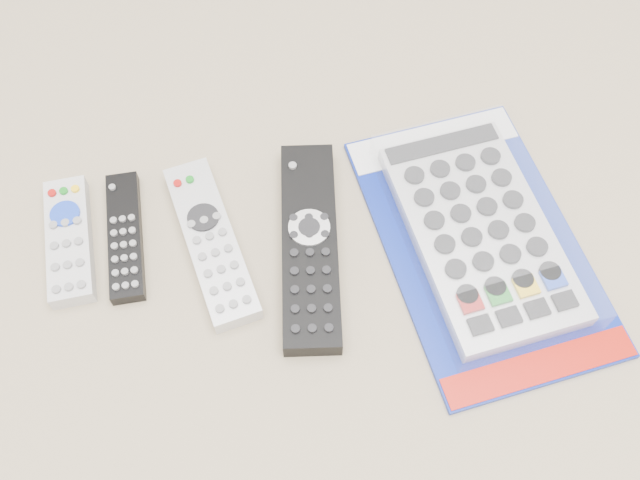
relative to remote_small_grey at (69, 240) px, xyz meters
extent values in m
plane|color=tan|center=(0.21, -0.05, -0.01)|extent=(5.00, 5.00, 0.00)
cube|color=#BABABD|center=(0.00, 0.00, 0.00)|extent=(0.05, 0.15, 0.02)
cylinder|color=blue|center=(0.00, 0.03, 0.01)|extent=(0.03, 0.03, 0.00)
cube|color=black|center=(0.06, 0.00, 0.00)|extent=(0.04, 0.15, 0.02)
cube|color=silver|center=(0.15, -0.02, 0.00)|extent=(0.09, 0.20, 0.02)
cylinder|color=black|center=(0.14, 0.00, 0.01)|extent=(0.04, 0.04, 0.00)
cube|color=black|center=(0.25, -0.05, 0.00)|extent=(0.09, 0.25, 0.02)
cylinder|color=silver|center=(0.25, -0.03, 0.01)|extent=(0.05, 0.05, 0.00)
cube|color=navy|center=(0.43, -0.07, -0.01)|extent=(0.24, 0.35, 0.01)
cube|color=white|center=(0.41, 0.07, 0.00)|extent=(0.20, 0.07, 0.00)
cube|color=#B8170D|center=(0.45, -0.21, 0.00)|extent=(0.20, 0.06, 0.00)
cube|color=silver|center=(0.43, -0.06, 0.00)|extent=(0.17, 0.27, 0.02)
cube|color=white|center=(0.43, -0.06, 0.01)|extent=(0.19, 0.29, 0.04)
camera|label=1|loc=(0.20, -0.41, 0.65)|focal=40.00mm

